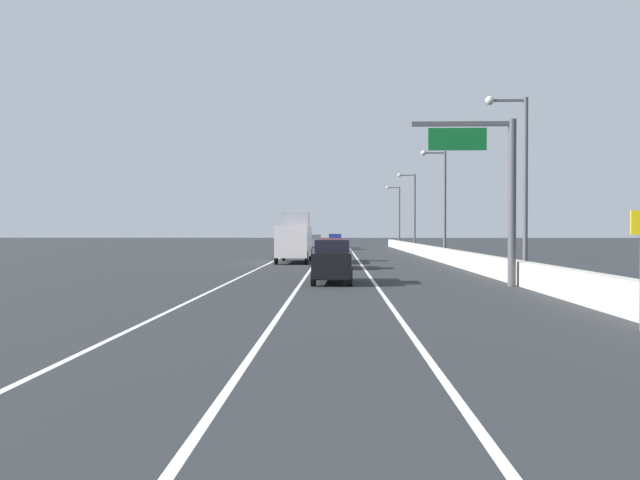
{
  "coord_description": "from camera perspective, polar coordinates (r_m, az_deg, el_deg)",
  "views": [
    {
      "loc": [
        -0.28,
        -2.68,
        2.5
      ],
      "look_at": [
        -1.32,
        36.14,
        1.94
      ],
      "focal_mm": 36.1,
      "sensor_mm": 36.0,
      "label": 1
    }
  ],
  "objects": [
    {
      "name": "box_truck",
      "position": [
        50.55,
        -2.27,
        0.03
      ],
      "size": [
        2.51,
        7.59,
        3.96
      ],
      "color": "silver",
      "rests_on": "ground_plane"
    },
    {
      "name": "overhead_sign_gantry",
      "position": [
        29.99,
        15.3,
        5.06
      ],
      "size": [
        4.68,
        0.36,
        7.5
      ],
      "color": "#47474C",
      "rests_on": "ground_plane"
    },
    {
      "name": "car_yellow_0",
      "position": [
        92.99,
        1.32,
        -0.07
      ],
      "size": [
        1.93,
        4.48,
        2.08
      ],
      "color": "gold",
      "rests_on": "ground_plane"
    },
    {
      "name": "lamp_post_right_third",
      "position": [
        55.0,
        10.73,
        3.8
      ],
      "size": [
        2.14,
        0.44,
        9.25
      ],
      "color": "#4C4C51",
      "rests_on": "ground_plane"
    },
    {
      "name": "lamp_post_right_fifth",
      "position": [
        98.11,
        6.89,
        2.49
      ],
      "size": [
        2.14,
        0.44,
        9.25
      ],
      "color": "#4C4C51",
      "rests_on": "ground_plane"
    },
    {
      "name": "lamp_post_right_second",
      "position": [
        33.9,
        17.3,
        5.63
      ],
      "size": [
        2.14,
        0.44,
        9.25
      ],
      "color": "#4C4C51",
      "rests_on": "ground_plane"
    },
    {
      "name": "car_red_2",
      "position": [
        42.46,
        1.05,
        -1.19
      ],
      "size": [
        1.95,
        4.39,
        2.0
      ],
      "color": "red",
      "rests_on": "ground_plane"
    },
    {
      "name": "jersey_barrier_right",
      "position": [
        43.56,
        12.73,
        -1.75
      ],
      "size": [
        0.6,
        120.0,
        1.1
      ],
      "primitive_type": "cube",
      "color": "#B2ADA3",
      "rests_on": "ground_plane"
    },
    {
      "name": "ground_plane",
      "position": [
        66.73,
        1.78,
        -1.32
      ],
      "size": [
        320.0,
        320.0,
        0.0
      ],
      "primitive_type": "plane",
      "color": "#26282B"
    },
    {
      "name": "lane_stripe_right",
      "position": [
        57.77,
        3.3,
        -1.65
      ],
      "size": [
        0.16,
        130.0,
        0.0
      ],
      "primitive_type": "cube",
      "color": "silver",
      "rests_on": "ground_plane"
    },
    {
      "name": "lane_stripe_left",
      "position": [
        57.97,
        -3.63,
        -1.64
      ],
      "size": [
        0.16,
        130.0,
        0.0
      ],
      "primitive_type": "cube",
      "color": "silver",
      "rests_on": "ground_plane"
    },
    {
      "name": "car_blue_3",
      "position": [
        85.61,
        1.34,
        -0.15
      ],
      "size": [
        1.98,
        4.12,
        2.08
      ],
      "color": "#1E389E",
      "rests_on": "ground_plane"
    },
    {
      "name": "lamp_post_right_fourth",
      "position": [
        76.5,
        8.18,
        2.97
      ],
      "size": [
        2.14,
        0.44,
        9.25
      ],
      "color": "#4C4C51",
      "rests_on": "ground_plane"
    },
    {
      "name": "lane_stripe_center",
      "position": [
        57.76,
        -0.17,
        -1.65
      ],
      "size": [
        0.16,
        130.0,
        0.0
      ],
      "primitive_type": "cube",
      "color": "silver",
      "rests_on": "ground_plane"
    },
    {
      "name": "car_black_4",
      "position": [
        30.64,
        1.16,
        -1.91
      ],
      "size": [
        1.98,
        4.69,
        2.08
      ],
      "color": "black",
      "rests_on": "ground_plane"
    },
    {
      "name": "car_gray_1",
      "position": [
        94.6,
        -0.44,
        -0.1
      ],
      "size": [
        2.05,
        4.82,
        1.93
      ],
      "color": "slate",
      "rests_on": "ground_plane"
    }
  ]
}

